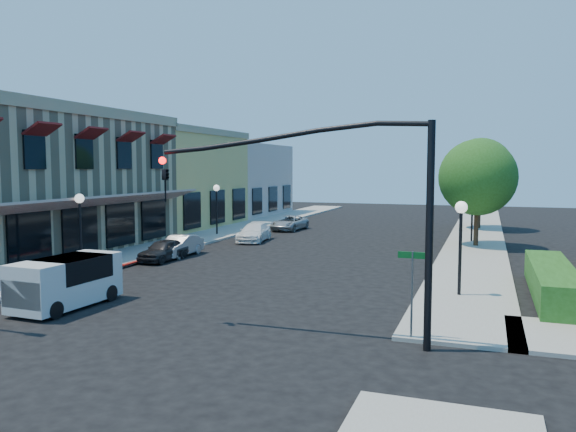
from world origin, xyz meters
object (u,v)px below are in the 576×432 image
(white_van, at_px, (65,279))
(parked_car_a, at_px, (163,250))
(street_name_sign, at_px, (412,280))
(parked_car_d, at_px, (289,223))
(lamppost_left_far, at_px, (217,197))
(lamppost_right_far, at_px, (472,200))
(street_tree_a, at_px, (478,177))
(parked_car_c, at_px, (254,233))
(lamppost_left_near, at_px, (80,212))
(parked_car_b, at_px, (179,246))
(lamppost_right_near, at_px, (461,224))
(signal_mast_arm, at_px, (349,194))
(street_tree_b, at_px, (480,170))

(white_van, xyz_separation_m, parked_car_a, (-2.08, 9.46, -0.43))
(street_name_sign, xyz_separation_m, parked_car_d, (-12.30, 24.66, -1.14))
(lamppost_left_far, xyz_separation_m, lamppost_right_far, (17.00, 2.00, 0.00))
(street_tree_a, bearing_deg, street_name_sign, -93.76)
(lamppost_left_far, relative_size, parked_car_c, 0.90)
(lamppost_right_far, distance_m, parked_car_d, 13.78)
(lamppost_left_near, relative_size, parked_car_b, 1.03)
(street_name_sign, distance_m, lamppost_right_near, 5.98)
(parked_car_d, bearing_deg, lamppost_right_near, -50.47)
(signal_mast_arm, bearing_deg, parked_car_d, 112.79)
(street_name_sign, height_order, lamppost_right_near, lamppost_right_near)
(parked_car_b, bearing_deg, white_van, -79.72)
(lamppost_right_near, bearing_deg, street_name_sign, -99.78)
(lamppost_right_near, bearing_deg, lamppost_left_far, 140.53)
(signal_mast_arm, height_order, parked_car_a, signal_mast_arm)
(street_tree_a, bearing_deg, street_tree_b, 90.00)
(parked_car_c, bearing_deg, signal_mast_arm, -67.66)
(lamppost_right_far, relative_size, white_van, 0.91)
(signal_mast_arm, bearing_deg, street_tree_a, 81.83)
(lamppost_left_near, distance_m, lamppost_left_far, 14.00)
(lamppost_right_near, bearing_deg, parked_car_d, 125.19)
(lamppost_right_far, bearing_deg, lamppost_right_near, -90.00)
(street_tree_b, height_order, parked_car_d, street_tree_b)
(street_tree_b, relative_size, street_name_sign, 2.81)
(street_tree_b, relative_size, parked_car_d, 1.76)
(street_name_sign, bearing_deg, street_tree_b, 87.50)
(lamppost_right_near, height_order, parked_car_a, lamppost_right_near)
(lamppost_right_far, relative_size, parked_car_d, 0.90)
(street_tree_a, bearing_deg, signal_mast_arm, -98.17)
(street_tree_a, relative_size, street_tree_b, 0.92)
(white_van, bearing_deg, lamppost_right_near, 25.58)
(lamppost_right_far, height_order, parked_car_b, lamppost_right_far)
(signal_mast_arm, distance_m, parked_car_d, 27.74)
(parked_car_a, bearing_deg, signal_mast_arm, -38.10)
(parked_car_a, distance_m, parked_car_c, 8.69)
(signal_mast_arm, relative_size, lamppost_left_near, 2.24)
(lamppost_right_near, bearing_deg, parked_car_b, 161.21)
(lamppost_left_far, bearing_deg, parked_car_d, 52.72)
(lamppost_left_far, distance_m, parked_car_c, 4.73)
(lamppost_right_near, relative_size, parked_car_b, 1.03)
(street_tree_b, bearing_deg, lamppost_left_far, -149.97)
(street_tree_a, xyz_separation_m, signal_mast_arm, (-2.94, -20.50, -0.11))
(lamppost_left_far, distance_m, parked_car_b, 9.54)
(lamppost_left_near, height_order, white_van, lamppost_left_near)
(lamppost_right_near, relative_size, parked_car_a, 1.09)
(lamppost_left_far, bearing_deg, street_tree_b, 30.03)
(parked_car_b, xyz_separation_m, parked_car_d, (1.40, 13.86, -0.02))
(signal_mast_arm, xyz_separation_m, parked_car_d, (-10.66, 25.36, -3.53))
(street_tree_a, bearing_deg, parked_car_a, -144.80)
(signal_mast_arm, xyz_separation_m, parked_car_a, (-12.06, 9.92, -3.53))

